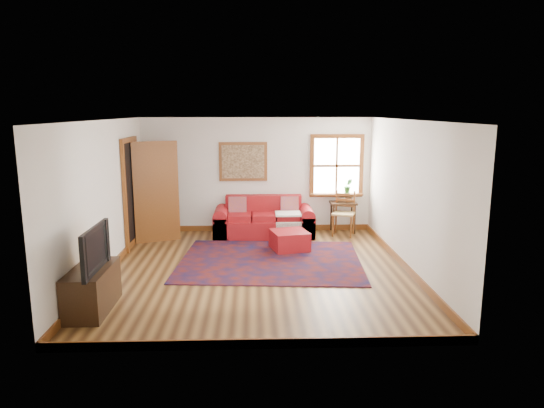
{
  "coord_description": "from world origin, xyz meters",
  "views": [
    {
      "loc": [
        -0.06,
        -7.81,
        2.66
      ],
      "look_at": [
        0.25,
        0.6,
        1.02
      ],
      "focal_mm": 32.0,
      "sensor_mm": 36.0,
      "label": 1
    }
  ],
  "objects_px": {
    "red_leather_sofa": "(264,223)",
    "ladder_back_chair": "(344,211)",
    "side_table": "(343,207)",
    "media_cabinet": "(92,289)",
    "red_ottoman": "(289,240)"
  },
  "relations": [
    {
      "from": "ladder_back_chair",
      "to": "media_cabinet",
      "type": "xyz_separation_m",
      "value": [
        -4.11,
        -3.88,
        -0.22
      ]
    },
    {
      "from": "ladder_back_chair",
      "to": "red_ottoman",
      "type": "bearing_deg",
      "value": -138.24
    },
    {
      "from": "red_ottoman",
      "to": "ladder_back_chair",
      "type": "bearing_deg",
      "value": 27.97
    },
    {
      "from": "red_ottoman",
      "to": "ladder_back_chair",
      "type": "relative_size",
      "value": 0.69
    },
    {
      "from": "red_leather_sofa",
      "to": "red_ottoman",
      "type": "xyz_separation_m",
      "value": [
        0.47,
        -1.15,
        -0.09
      ]
    },
    {
      "from": "side_table",
      "to": "media_cabinet",
      "type": "bearing_deg",
      "value": -135.14
    },
    {
      "from": "red_leather_sofa",
      "to": "side_table",
      "type": "bearing_deg",
      "value": 6.36
    },
    {
      "from": "red_ottoman",
      "to": "red_leather_sofa",
      "type": "bearing_deg",
      "value": 98.29
    },
    {
      "from": "side_table",
      "to": "red_leather_sofa",
      "type": "bearing_deg",
      "value": -173.64
    },
    {
      "from": "red_leather_sofa",
      "to": "ladder_back_chair",
      "type": "height_order",
      "value": "ladder_back_chair"
    },
    {
      "from": "ladder_back_chair",
      "to": "media_cabinet",
      "type": "height_order",
      "value": "ladder_back_chair"
    },
    {
      "from": "red_leather_sofa",
      "to": "media_cabinet",
      "type": "distance_m",
      "value": 4.58
    },
    {
      "from": "red_ottoman",
      "to": "side_table",
      "type": "height_order",
      "value": "side_table"
    },
    {
      "from": "red_leather_sofa",
      "to": "media_cabinet",
      "type": "bearing_deg",
      "value": -121.37
    },
    {
      "from": "red_ottoman",
      "to": "side_table",
      "type": "relative_size",
      "value": 0.97
    }
  ]
}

